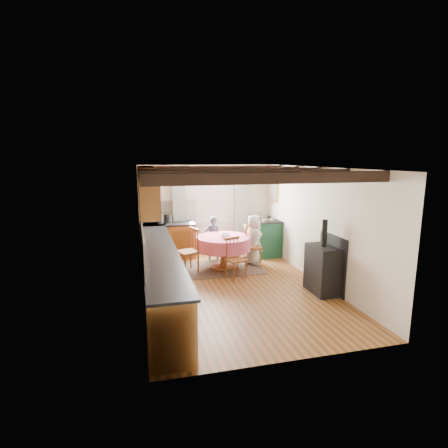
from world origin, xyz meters
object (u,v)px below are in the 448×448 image
object	(u,v)px
chair_near	(236,258)
aga_range	(264,236)
chair_left	(188,250)
cast_iron_stove	(323,257)
child_far	(213,238)
cup	(224,237)
child_right	(253,240)
dining_table	(224,252)
chair_right	(253,245)

from	to	relation	value
chair_near	aga_range	world-z (taller)	aga_range
chair_left	cast_iron_stove	xyz separation A→B (m)	(2.34, -1.88, 0.21)
child_far	cup	xyz separation A→B (m)	(0.03, -1.05, 0.24)
cast_iron_stove	child_right	world-z (taller)	cast_iron_stove
dining_table	chair_left	size ratio (longest dim) A/B	1.25
cup	child_far	bearing A→B (deg)	91.65
chair_near	child_far	world-z (taller)	child_far
cast_iron_stove	chair_near	bearing A→B (deg)	139.73
chair_right	cup	world-z (taller)	chair_right
aga_range	child_far	bearing A→B (deg)	-173.45
chair_near	chair_left	world-z (taller)	chair_left
chair_left	chair_right	world-z (taller)	chair_left
chair_right	cast_iron_stove	size ratio (longest dim) A/B	0.70
dining_table	chair_near	distance (m)	0.76
chair_right	child_far	xyz separation A→B (m)	(-0.81, 0.75, 0.06)
child_far	aga_range	bearing A→B (deg)	-170.24
cast_iron_stove	dining_table	bearing A→B (deg)	127.47
chair_left	cast_iron_stove	size ratio (longest dim) A/B	0.70
chair_right	chair_near	bearing A→B (deg)	150.40
chair_left	child_right	bearing A→B (deg)	77.79
dining_table	child_right	xyz separation A→B (m)	(0.79, 0.14, 0.23)
child_right	child_far	bearing A→B (deg)	42.68
child_far	chair_right	bearing A→B (deg)	140.55
child_far	child_right	world-z (taller)	child_right
dining_table	cup	world-z (taller)	cup
aga_range	child_far	xyz separation A→B (m)	(-1.45, -0.17, 0.08)
cast_iron_stove	child_right	size ratio (longest dim) A/B	1.18
aga_range	dining_table	bearing A→B (deg)	-145.11
dining_table	chair_right	world-z (taller)	chair_right
chair_right	aga_range	world-z (taller)	chair_right
dining_table	child_far	world-z (taller)	child_far
cast_iron_stove	child_far	size ratio (longest dim) A/B	1.27
aga_range	cast_iron_stove	size ratio (longest dim) A/B	0.74
aga_range	cup	world-z (taller)	aga_range
chair_near	aga_range	distance (m)	2.14
chair_near	cup	world-z (taller)	chair_near
cast_iron_stove	child_far	distance (m)	3.15
chair_right	child_right	size ratio (longest dim) A/B	0.82
child_right	cup	world-z (taller)	child_right
chair_near	chair_left	bearing A→B (deg)	125.31
chair_left	cup	size ratio (longest dim) A/B	11.10
chair_left	child_far	distance (m)	1.15
chair_near	cup	bearing A→B (deg)	86.92
chair_right	cast_iron_stove	xyz separation A→B (m)	(0.75, -1.98, 0.22)
cast_iron_stove	aga_range	bearing A→B (deg)	92.18
chair_right	cup	size ratio (longest dim) A/B	11.02
cup	aga_range	bearing A→B (deg)	40.67
chair_right	chair_left	bearing A→B (deg)	103.33
chair_near	cast_iron_stove	size ratio (longest dim) A/B	0.62
aga_range	cast_iron_stove	xyz separation A→B (m)	(0.11, -2.90, 0.23)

